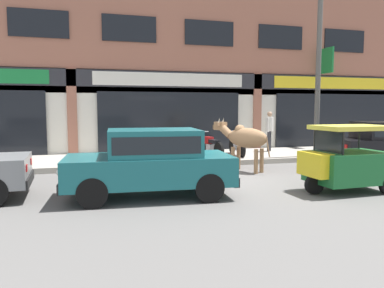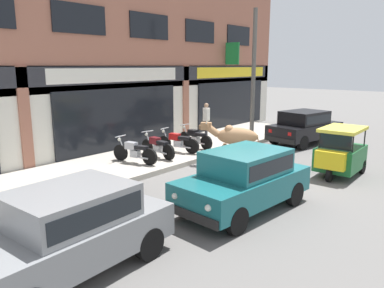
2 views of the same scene
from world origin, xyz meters
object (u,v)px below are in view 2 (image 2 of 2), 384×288
(cow, at_px, (234,137))
(motorcycle_2, at_px, (178,142))
(motorcycle_1, at_px, (157,146))
(car_2, at_px, (244,177))
(car_1, at_px, (305,126))
(pedestrian, at_px, (206,117))
(car_0, at_px, (69,227))
(motorcycle_0, at_px, (135,152))
(auto_rickshaw, at_px, (340,155))
(utility_pole, at_px, (253,76))
(motorcycle_3, at_px, (195,138))

(cow, xyz_separation_m, motorcycle_2, (-0.30, 2.36, -0.45))
(motorcycle_1, bearing_deg, car_2, -111.36)
(car_1, xyz_separation_m, pedestrian, (-2.52, 3.53, 0.34))
(car_0, height_order, car_1, same)
(car_0, height_order, motorcycle_0, car_0)
(car_2, distance_m, pedestrian, 8.15)
(auto_rickshaw, distance_m, motorcycle_2, 5.78)
(car_0, relative_size, auto_rickshaw, 1.83)
(cow, distance_m, car_2, 4.15)
(car_1, height_order, motorcycle_0, car_1)
(auto_rickshaw, distance_m, utility_pole, 5.71)
(cow, height_order, utility_pole, utility_pole)
(motorcycle_1, xyz_separation_m, pedestrian, (3.88, 0.83, 0.60))
(car_1, height_order, motorcycle_3, car_1)
(motorcycle_0, height_order, utility_pole, utility_pole)
(motorcycle_0, xyz_separation_m, motorcycle_3, (3.21, 0.02, 0.00))
(car_0, distance_m, motorcycle_0, 6.60)
(motorcycle_0, distance_m, motorcycle_3, 3.21)
(cow, distance_m, auto_rickshaw, 3.43)
(motorcycle_1, bearing_deg, motorcycle_0, 179.77)
(car_1, distance_m, motorcycle_1, 6.95)
(auto_rickshaw, relative_size, motorcycle_1, 1.11)
(motorcycle_2, bearing_deg, auto_rickshaw, -76.29)
(motorcycle_2, bearing_deg, car_1, -26.82)
(auto_rickshaw, bearing_deg, motorcycle_1, 113.58)
(car_0, relative_size, motorcycle_0, 2.04)
(motorcycle_2, bearing_deg, pedestrian, 16.58)
(car_0, xyz_separation_m, motorcycle_1, (6.15, 4.22, -0.26))
(car_1, bearing_deg, car_0, -173.07)
(cow, bearing_deg, motorcycle_0, 136.08)
(car_2, height_order, motorcycle_3, car_2)
(cow, bearing_deg, motorcycle_2, 97.32)
(car_2, xyz_separation_m, motorcycle_1, (1.91, 4.89, -0.26))
(car_2, distance_m, utility_pole, 8.09)
(motorcycle_0, distance_m, pedestrian, 5.06)
(motorcycle_0, bearing_deg, pedestrian, 9.49)
(cow, relative_size, motorcycle_3, 1.07)
(car_1, relative_size, pedestrian, 2.38)
(auto_rickshaw, xyz_separation_m, motorcycle_0, (-3.52, 5.62, -0.11))
(auto_rickshaw, distance_m, motorcycle_0, 6.63)
(motorcycle_0, bearing_deg, car_2, -99.68)
(motorcycle_3, relative_size, utility_pole, 0.33)
(pedestrian, bearing_deg, cow, -128.01)
(car_1, xyz_separation_m, motorcycle_2, (-5.32, 2.69, -0.26))
(cow, relative_size, auto_rickshaw, 0.97)
(car_2, height_order, auto_rickshaw, auto_rickshaw)
(motorcycle_0, distance_m, utility_pole, 6.45)
(motorcycle_2, height_order, pedestrian, pedestrian)
(auto_rickshaw, xyz_separation_m, motorcycle_1, (-2.45, 5.61, -0.11))
(car_2, relative_size, utility_pole, 0.67)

